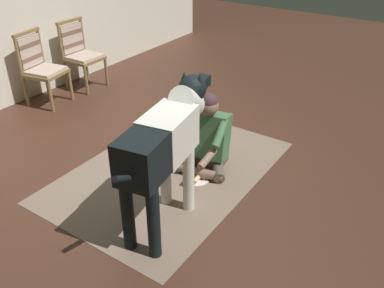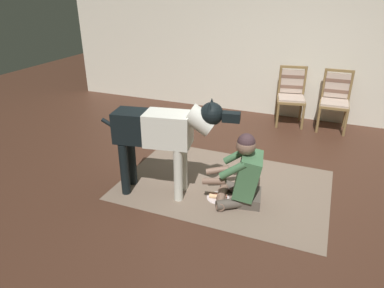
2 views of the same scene
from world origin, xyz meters
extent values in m
plane|color=#43281C|center=(0.00, 0.00, 0.00)|extent=(15.04, 15.04, 0.00)
cube|color=#766353|center=(-0.20, -0.12, 0.00)|extent=(2.47, 1.70, 0.01)
cylinder|color=olive|center=(0.47, 2.10, 0.21)|extent=(0.04, 0.04, 0.42)
cylinder|color=olive|center=(0.07, 2.02, 0.21)|extent=(0.04, 0.04, 0.42)
cylinder|color=olive|center=(0.40, 2.51, 0.21)|extent=(0.04, 0.04, 0.42)
cylinder|color=olive|center=(-0.01, 2.43, 0.21)|extent=(0.04, 0.04, 0.42)
cube|color=olive|center=(0.23, 2.27, 0.44)|extent=(0.54, 0.54, 0.04)
cube|color=#BFA696|center=(0.23, 2.27, 0.48)|extent=(0.49, 0.49, 0.04)
cylinder|color=olive|center=(0.40, 2.51, 0.72)|extent=(0.04, 0.04, 0.52)
cylinder|color=olive|center=(-0.01, 2.43, 0.72)|extent=(0.04, 0.04, 0.52)
cube|color=olive|center=(0.19, 2.47, 0.96)|extent=(0.46, 0.13, 0.04)
cube|color=#BFA696|center=(0.19, 2.47, 0.71)|extent=(0.38, 0.12, 0.40)
cube|color=brown|center=(0.19, 2.47, 0.80)|extent=(0.39, 0.13, 0.06)
cube|color=brown|center=(0.19, 2.47, 0.62)|extent=(0.39, 0.13, 0.06)
cylinder|color=olive|center=(1.14, 2.06, 0.21)|extent=(0.04, 0.04, 0.42)
cylinder|color=olive|center=(0.72, 2.05, 0.21)|extent=(0.04, 0.04, 0.42)
cylinder|color=olive|center=(1.13, 2.48, 0.21)|extent=(0.04, 0.04, 0.42)
cylinder|color=olive|center=(0.71, 2.47, 0.21)|extent=(0.04, 0.04, 0.42)
cube|color=olive|center=(0.93, 2.27, 0.44)|extent=(0.47, 0.47, 0.04)
cube|color=#BFA696|center=(0.93, 2.27, 0.48)|extent=(0.43, 0.43, 0.04)
cylinder|color=olive|center=(1.13, 2.48, 0.72)|extent=(0.04, 0.04, 0.52)
cylinder|color=olive|center=(0.71, 2.47, 0.72)|extent=(0.04, 0.04, 0.52)
cube|color=olive|center=(0.92, 2.47, 0.96)|extent=(0.46, 0.05, 0.04)
cube|color=#BFA696|center=(0.92, 2.47, 0.71)|extent=(0.38, 0.06, 0.40)
cube|color=brown|center=(0.92, 2.47, 0.80)|extent=(0.39, 0.06, 0.06)
cube|color=brown|center=(0.92, 2.47, 0.62)|extent=(0.39, 0.06, 0.06)
cube|color=#524840|center=(0.17, -0.37, 0.06)|extent=(0.30, 0.38, 0.12)
cylinder|color=#524840|center=(0.04, -0.55, 0.07)|extent=(0.39, 0.32, 0.11)
cylinder|color=#816150|center=(-0.12, -0.51, 0.06)|extent=(0.18, 0.37, 0.09)
cylinder|color=#524840|center=(-0.01, -0.25, 0.07)|extent=(0.41, 0.21, 0.11)
cylinder|color=#816150|center=(-0.15, -0.34, 0.06)|extent=(0.13, 0.37, 0.09)
cube|color=#3F6943|center=(0.13, -0.38, 0.36)|extent=(0.36, 0.45, 0.50)
cylinder|color=#3F6943|center=(0.01, -0.58, 0.49)|extent=(0.30, 0.13, 0.24)
cylinder|color=#816150|center=(-0.19, -0.56, 0.30)|extent=(0.27, 0.08, 0.12)
cylinder|color=#3F6943|center=(-0.05, -0.23, 0.49)|extent=(0.30, 0.13, 0.24)
cylinder|color=#816150|center=(-0.23, -0.32, 0.30)|extent=(0.28, 0.15, 0.12)
sphere|color=#816150|center=(0.09, -0.39, 0.70)|extent=(0.21, 0.21, 0.21)
sphere|color=#3D2A2E|center=(0.09, -0.39, 0.74)|extent=(0.19, 0.19, 0.19)
cylinder|color=silver|center=(-0.63, -0.40, 0.32)|extent=(0.10, 0.10, 0.63)
cylinder|color=silver|center=(-0.59, -0.62, 0.32)|extent=(0.10, 0.10, 0.63)
cylinder|color=black|center=(-1.26, -0.51, 0.32)|extent=(0.10, 0.10, 0.63)
cylinder|color=black|center=(-1.22, -0.73, 0.32)|extent=(0.10, 0.10, 0.63)
cube|color=silver|center=(-0.74, -0.53, 0.82)|extent=(0.55, 0.41, 0.37)
cube|color=black|center=(-1.12, -0.60, 0.82)|extent=(0.48, 0.38, 0.35)
cylinder|color=silver|center=(-0.40, -0.47, 0.95)|extent=(0.40, 0.29, 0.35)
sphere|color=black|center=(-0.28, -0.45, 1.03)|extent=(0.24, 0.24, 0.24)
cube|color=black|center=(-0.08, -0.42, 1.01)|extent=(0.20, 0.14, 0.10)
cone|color=black|center=(-0.30, -0.38, 1.12)|extent=(0.10, 0.10, 0.11)
cone|color=black|center=(-0.28, -0.53, 1.12)|extent=(0.10, 0.10, 0.11)
cylinder|color=black|center=(-1.35, -0.64, 0.78)|extent=(0.33, 0.10, 0.21)
cylinder|color=silver|center=(-0.18, -0.43, 0.01)|extent=(0.26, 0.26, 0.01)
cylinder|color=#EAB883|center=(-0.18, -0.46, 0.04)|extent=(0.20, 0.07, 0.05)
cylinder|color=#EAB883|center=(-0.18, -0.41, 0.04)|extent=(0.20, 0.07, 0.05)
cylinder|color=#A14437|center=(-0.18, -0.43, 0.04)|extent=(0.21, 0.06, 0.04)
camera|label=1|loc=(-3.05, -2.31, 2.42)|focal=38.75mm
camera|label=2|loc=(0.81, -3.68, 2.25)|focal=32.62mm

